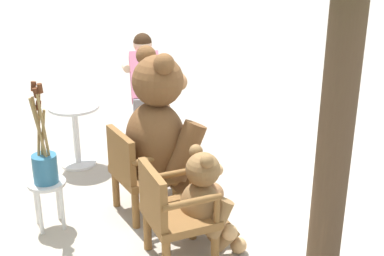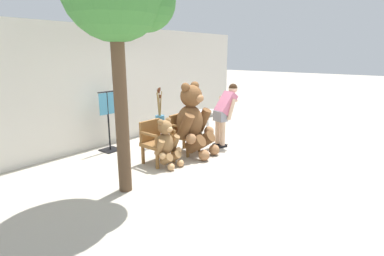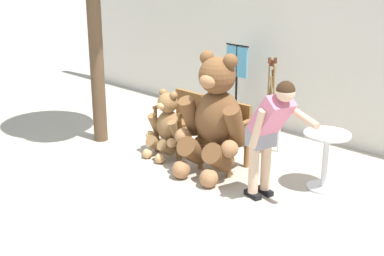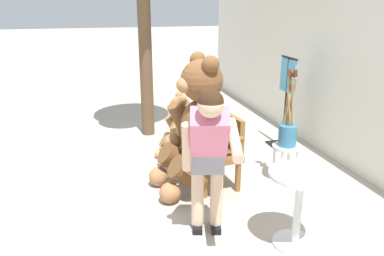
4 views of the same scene
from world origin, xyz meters
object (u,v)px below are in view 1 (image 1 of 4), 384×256
object	(u,v)px
teddy_bear_large	(164,133)
white_stool	(48,192)
teddy_bear_small	(206,203)
wooden_chair_right	(139,169)
wooden_chair_left	(173,211)
round_side_table	(76,128)
brush_bucket	(44,161)
person_visitor	(146,90)

from	to	relation	value
teddy_bear_large	white_stool	size ratio (longest dim) A/B	3.45
teddy_bear_large	teddy_bear_small	size ratio (longest dim) A/B	1.66
wooden_chair_right	wooden_chair_left	bearing A→B (deg)	179.98
teddy_bear_large	white_stool	xyz separation A→B (m)	(0.09, 1.10, -0.42)
wooden_chair_left	white_stool	size ratio (longest dim) A/B	1.87
teddy_bear_small	round_side_table	xyz separation A→B (m)	(2.16, 0.59, -0.02)
white_stool	round_side_table	xyz separation A→B (m)	(1.21, -0.54, 0.09)
brush_bucket	wooden_chair_left	bearing A→B (deg)	-138.60
teddy_bear_small	round_side_table	bearing A→B (deg)	15.16
wooden_chair_right	teddy_bear_large	bearing A→B (deg)	-86.67
wooden_chair_right	teddy_bear_large	xyz separation A→B (m)	(0.02, -0.27, 0.32)
person_visitor	white_stool	world-z (taller)	person_visitor
brush_bucket	round_side_table	world-z (taller)	brush_bucket
wooden_chair_right	teddy_bear_large	world-z (taller)	teddy_bear_large
wooden_chair_left	teddy_bear_large	bearing A→B (deg)	-17.22
brush_bucket	round_side_table	xyz separation A→B (m)	(1.21, -0.54, -0.22)
teddy_bear_large	round_side_table	distance (m)	1.45
wooden_chair_left	teddy_bear_small	bearing A→B (deg)	-90.52
person_visitor	brush_bucket	bearing A→B (deg)	125.00
teddy_bear_large	person_visitor	xyz separation A→B (m)	(0.98, -0.18, 0.11)
teddy_bear_small	teddy_bear_large	bearing A→B (deg)	1.77
teddy_bear_small	person_visitor	distance (m)	1.90
person_visitor	wooden_chair_right	bearing A→B (deg)	155.96
wooden_chair_left	wooden_chair_right	bearing A→B (deg)	-0.02
wooden_chair_right	person_visitor	size ratio (longest dim) A/B	0.58
teddy_bear_large	wooden_chair_left	bearing A→B (deg)	162.78
person_visitor	round_side_table	size ratio (longest dim) A/B	2.06
teddy_bear_large	round_side_table	bearing A→B (deg)	23.28
teddy_bear_large	white_stool	distance (m)	1.18
white_stool	brush_bucket	distance (m)	0.31
wooden_chair_right	person_visitor	world-z (taller)	person_visitor
person_visitor	white_stool	xyz separation A→B (m)	(-0.90, 1.28, -0.54)
teddy_bear_large	person_visitor	bearing A→B (deg)	-10.32
wooden_chair_left	person_visitor	size ratio (longest dim) A/B	0.58
brush_bucket	round_side_table	size ratio (longest dim) A/B	1.29
white_stool	round_side_table	size ratio (longest dim) A/B	0.64
person_visitor	round_side_table	world-z (taller)	person_visitor
wooden_chair_right	round_side_table	size ratio (longest dim) A/B	1.19
wooden_chair_right	person_visitor	bearing A→B (deg)	-24.04
round_side_table	brush_bucket	bearing A→B (deg)	155.96
wooden_chair_left	person_visitor	world-z (taller)	person_visitor
wooden_chair_left	round_side_table	distance (m)	2.18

